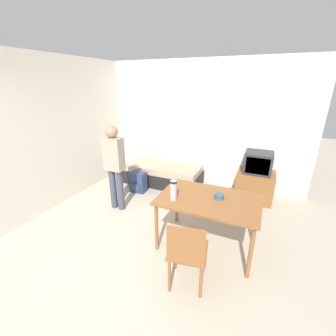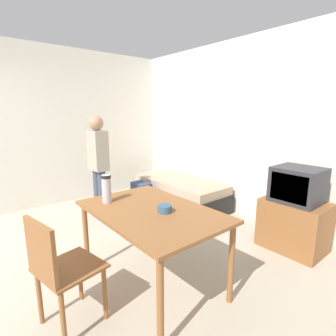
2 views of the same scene
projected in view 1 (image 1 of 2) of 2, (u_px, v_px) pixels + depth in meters
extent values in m
plane|color=#B2A893|center=(86.00, 301.00, 2.44)|extent=(20.00, 20.00, 0.00)
cube|color=silver|center=(194.00, 124.00, 5.06)|extent=(4.94, 0.06, 2.70)
cube|color=silver|center=(63.00, 132.00, 4.25)|extent=(0.06, 4.60, 2.70)
cube|color=black|center=(163.00, 177.00, 5.26)|extent=(1.75, 0.78, 0.31)
cube|color=tan|center=(163.00, 168.00, 5.18)|extent=(1.70, 0.76, 0.14)
cube|color=brown|center=(255.00, 186.00, 4.47)|extent=(0.70, 0.53, 0.59)
cube|color=#2D2D33|center=(258.00, 162.00, 4.29)|extent=(0.50, 0.46, 0.40)
cube|color=black|center=(257.00, 166.00, 4.10)|extent=(0.41, 0.01, 0.32)
cube|color=brown|center=(209.00, 200.00, 3.04)|extent=(1.35, 0.88, 0.03)
cylinder|color=brown|center=(157.00, 227.00, 3.08)|extent=(0.05, 0.05, 0.73)
cylinder|color=brown|center=(250.00, 253.00, 2.62)|extent=(0.05, 0.05, 0.73)
cylinder|color=brown|center=(177.00, 202.00, 3.73)|extent=(0.05, 0.05, 0.73)
cylinder|color=brown|center=(255.00, 219.00, 3.27)|extent=(0.05, 0.05, 0.73)
cube|color=brown|center=(188.00, 250.00, 2.52)|extent=(0.50, 0.50, 0.02)
cube|color=brown|center=(186.00, 246.00, 2.26)|extent=(0.39, 0.10, 0.43)
cylinder|color=brown|center=(204.00, 258.00, 2.73)|extent=(0.04, 0.04, 0.45)
cylinder|color=brown|center=(176.00, 254.00, 2.80)|extent=(0.04, 0.04, 0.45)
cylinder|color=brown|center=(201.00, 281.00, 2.41)|extent=(0.04, 0.04, 0.45)
cylinder|color=brown|center=(169.00, 275.00, 2.49)|extent=(0.04, 0.04, 0.45)
cylinder|color=#3D4256|center=(113.00, 189.00, 4.16)|extent=(0.12, 0.12, 0.77)
cylinder|color=#3D4256|center=(120.00, 190.00, 4.10)|extent=(0.12, 0.12, 0.77)
cube|color=#9E9384|center=(114.00, 154.00, 3.89)|extent=(0.34, 0.20, 0.58)
sphere|color=#A87A5B|center=(111.00, 132.00, 3.74)|extent=(0.21, 0.21, 0.21)
cylinder|color=#B7B7BC|center=(173.00, 190.00, 2.97)|extent=(0.09, 0.09, 0.27)
cylinder|color=black|center=(174.00, 182.00, 2.92)|extent=(0.09, 0.09, 0.03)
cylinder|color=#335670|center=(219.00, 196.00, 3.03)|extent=(0.13, 0.13, 0.06)
cube|color=navy|center=(138.00, 182.00, 4.83)|extent=(0.33, 0.23, 0.44)
cube|color=navy|center=(135.00, 187.00, 4.75)|extent=(0.23, 0.03, 0.15)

